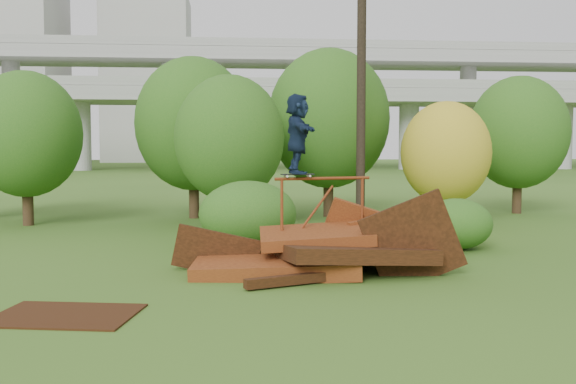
{
  "coord_description": "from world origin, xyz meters",
  "views": [
    {
      "loc": [
        -1.93,
        -10.7,
        2.49
      ],
      "look_at": [
        -0.8,
        2.0,
        1.6
      ],
      "focal_mm": 40.0,
      "sensor_mm": 36.0,
      "label": 1
    }
  ],
  "objects": [
    {
      "name": "ground",
      "position": [
        0.0,
        0.0,
        0.0
      ],
      "size": [
        240.0,
        240.0,
        0.0
      ],
      "primitive_type": "plane",
      "color": "#2D5116",
      "rests_on": "ground"
    },
    {
      "name": "scrap_pile",
      "position": [
        -0.24,
        1.81,
        0.38
      ],
      "size": [
        5.8,
        2.93,
        2.09
      ],
      "color": "#4E210E",
      "rests_on": "ground"
    },
    {
      "name": "grind_rail",
      "position": [
        -0.03,
        2.46,
        1.28
      ],
      "size": [
        2.05,
        0.49,
        1.88
      ],
      "color": "maroon",
      "rests_on": "ground"
    },
    {
      "name": "skateboard",
      "position": [
        -0.57,
        2.35,
        1.94
      ],
      "size": [
        0.7,
        0.32,
        0.07
      ],
      "rotation": [
        0.0,
        0.0,
        0.21
      ],
      "color": "black",
      "rests_on": "grind_rail"
    },
    {
      "name": "skater",
      "position": [
        -0.57,
        2.35,
        2.77
      ],
      "size": [
        0.55,
        1.53,
        1.63
      ],
      "primitive_type": "imported",
      "rotation": [
        0.0,
        0.0,
        1.61
      ],
      "color": "#132139",
      "rests_on": "skateboard"
    },
    {
      "name": "flat_plate",
      "position": [
        -4.39,
        -1.13,
        0.01
      ],
      "size": [
        2.28,
        1.81,
        0.03
      ],
      "primitive_type": "cube",
      "rotation": [
        0.0,
        0.0,
        -0.18
      ],
      "color": "#32190A",
      "rests_on": "ground"
    },
    {
      "name": "tree_0",
      "position": [
        -8.39,
        10.29,
        2.9
      ],
      "size": [
        3.48,
        3.48,
        4.91
      ],
      "color": "black",
      "rests_on": "ground"
    },
    {
      "name": "tree_1",
      "position": [
        -3.23,
        11.98,
        3.3
      ],
      "size": [
        4.06,
        4.06,
        5.64
      ],
      "color": "black",
      "rests_on": "ground"
    },
    {
      "name": "tree_2",
      "position": [
        -1.97,
        8.73,
        2.76
      ],
      "size": [
        3.31,
        3.31,
        4.67
      ],
      "color": "black",
      "rests_on": "ground"
    },
    {
      "name": "tree_3",
      "position": [
        1.56,
        12.06,
        3.51
      ],
      "size": [
        4.33,
        4.33,
        6.01
      ],
      "color": "black",
      "rests_on": "ground"
    },
    {
      "name": "tree_4",
      "position": [
        4.94,
        9.36,
        2.31
      ],
      "size": [
        2.87,
        2.87,
        3.97
      ],
      "color": "black",
      "rests_on": "ground"
    },
    {
      "name": "tree_5",
      "position": [
        8.81,
        12.52,
        3.04
      ],
      "size": [
        3.67,
        3.67,
        5.16
      ],
      "color": "black",
      "rests_on": "ground"
    },
    {
      "name": "shrub_left",
      "position": [
        -1.53,
        5.07,
        0.84
      ],
      "size": [
        2.42,
        2.23,
        1.67
      ],
      "primitive_type": "ellipsoid",
      "color": "#1A4F15",
      "rests_on": "ground"
    },
    {
      "name": "shrub_right",
      "position": [
        3.53,
        4.4,
        0.63
      ],
      "size": [
        1.77,
        1.62,
        1.25
      ],
      "primitive_type": "ellipsoid",
      "color": "#1A4F15",
      "rests_on": "ground"
    },
    {
      "name": "utility_pole",
      "position": [
        2.1,
        9.02,
        4.5
      ],
      "size": [
        1.4,
        0.28,
        8.86
      ],
      "color": "black",
      "rests_on": "ground"
    },
    {
      "name": "freeway_overpass",
      "position": [
        0.0,
        62.92,
        10.32
      ],
      "size": [
        160.0,
        15.0,
        13.7
      ],
      "color": "gray",
      "rests_on": "ground"
    },
    {
      "name": "building_left",
      "position": [
        -38.0,
        95.0,
        17.5
      ],
      "size": [
        18.0,
        16.0,
        35.0
      ],
      "primitive_type": "cube",
      "color": "#9E9E99",
      "rests_on": "ground"
    },
    {
      "name": "building_right",
      "position": [
        -16.0,
        102.0,
        14.0
      ],
      "size": [
        14.0,
        14.0,
        28.0
      ],
      "primitive_type": "cube",
      "color": "#9E9E99",
      "rests_on": "ground"
    }
  ]
}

